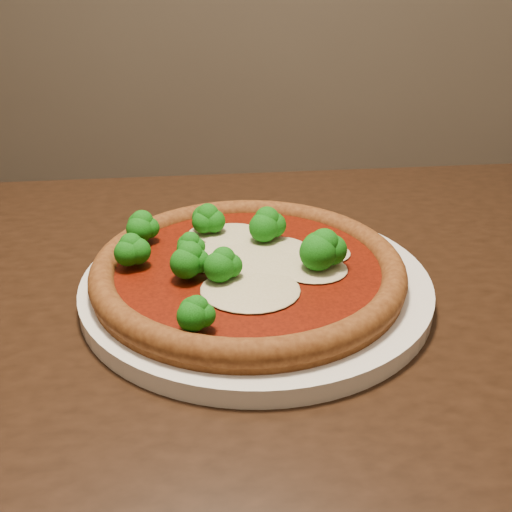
{
  "coord_description": "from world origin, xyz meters",
  "views": [
    {
      "loc": [
        0.15,
        -0.69,
        1.05
      ],
      "look_at": [
        0.12,
        -0.19,
        0.79
      ],
      "focal_mm": 40.0,
      "sensor_mm": 36.0,
      "label": 1
    }
  ],
  "objects": [
    {
      "name": "plate",
      "position": [
        0.12,
        -0.19,
        0.76
      ],
      "size": [
        0.35,
        0.35,
        0.02
      ],
      "primitive_type": "cylinder",
      "color": "white",
      "rests_on": "dining_table"
    },
    {
      "name": "dining_table",
      "position": [
        0.06,
        -0.21,
        0.65
      ],
      "size": [
        1.37,
        0.95,
        0.75
      ],
      "rotation": [
        0.0,
        0.0,
        0.17
      ],
      "color": "black",
      "rests_on": "floor"
    },
    {
      "name": "pizza",
      "position": [
        0.11,
        -0.19,
        0.78
      ],
      "size": [
        0.31,
        0.31,
        0.06
      ],
      "rotation": [
        0.0,
        0.0,
        0.38
      ],
      "color": "brown",
      "rests_on": "plate"
    }
  ]
}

